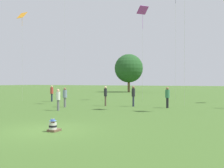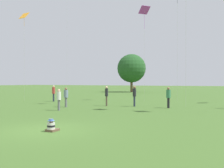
# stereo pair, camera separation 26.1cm
# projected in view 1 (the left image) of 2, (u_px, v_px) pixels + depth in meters

# --- Properties ---
(ground_plane) EXTENTS (300.00, 300.00, 0.00)m
(ground_plane) POSITION_uv_depth(u_px,v_px,m) (46.00, 130.00, 11.91)
(ground_plane) COLOR #426628
(seated_toddler) EXTENTS (0.44, 0.55, 0.57)m
(seated_toddler) POSITION_uv_depth(u_px,v_px,m) (53.00, 126.00, 11.64)
(seated_toddler) COLOR brown
(seated_toddler) RESTS_ON ground
(person_standing_1) EXTENTS (0.32, 0.32, 1.86)m
(person_standing_1) POSITION_uv_depth(u_px,v_px,m) (133.00, 94.00, 23.63)
(person_standing_1) COLOR #282D42
(person_standing_1) RESTS_ON ground
(person_standing_2) EXTENTS (0.35, 0.35, 1.83)m
(person_standing_2) POSITION_uv_depth(u_px,v_px,m) (105.00, 94.00, 24.10)
(person_standing_2) COLOR brown
(person_standing_2) RESTS_ON ground
(person_standing_4) EXTENTS (0.39, 0.39, 1.83)m
(person_standing_4) POSITION_uv_depth(u_px,v_px,m) (52.00, 92.00, 29.62)
(person_standing_4) COLOR #282D42
(person_standing_4) RESTS_ON ground
(person_standing_5) EXTENTS (0.36, 0.36, 1.67)m
(person_standing_5) POSITION_uv_depth(u_px,v_px,m) (58.00, 98.00, 20.26)
(person_standing_5) COLOR slate
(person_standing_5) RESTS_ON ground
(person_standing_6) EXTENTS (0.53, 0.53, 1.77)m
(person_standing_6) POSITION_uv_depth(u_px,v_px,m) (167.00, 96.00, 22.28)
(person_standing_6) COLOR black
(person_standing_6) RESTS_ON ground
(person_standing_7) EXTENTS (0.50, 0.50, 1.72)m
(person_standing_7) POSITION_uv_depth(u_px,v_px,m) (65.00, 96.00, 22.94)
(person_standing_7) COLOR slate
(person_standing_7) RESTS_ON ground
(kite_6) EXTENTS (1.46, 1.49, 11.15)m
(kite_6) POSITION_uv_depth(u_px,v_px,m) (143.00, 12.00, 31.07)
(kite_6) COLOR #B738C6
(kite_6) RESTS_ON ground
(kite_7) EXTENTS (1.07, 0.77, 10.21)m
(kite_7) POSITION_uv_depth(u_px,v_px,m) (22.00, 18.00, 29.76)
(kite_7) COLOR orange
(kite_7) RESTS_ON ground
(distant_tree_0) EXTENTS (6.31, 6.31, 8.43)m
(distant_tree_0) POSITION_uv_depth(u_px,v_px,m) (129.00, 68.00, 58.08)
(distant_tree_0) COLOR brown
(distant_tree_0) RESTS_ON ground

